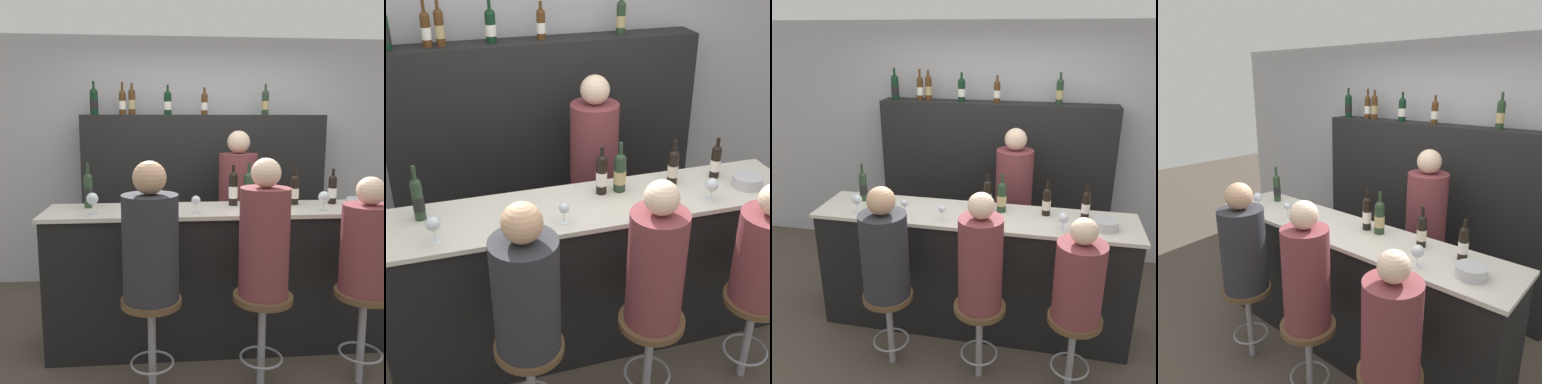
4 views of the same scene
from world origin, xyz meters
The scene contains 27 objects.
ground_plane centered at (0.00, 0.00, 0.00)m, with size 16.00×16.00×0.00m, color #4C4238.
wall_back centered at (0.00, 1.76, 1.30)m, with size 6.40×0.05×2.60m.
bar_counter centered at (0.00, 0.26, 0.54)m, with size 2.64×0.57×1.08m.
back_bar_cabinet centered at (0.00, 1.54, 0.90)m, with size 2.47×0.28×1.79m.
wine_bottle_counter_0 centered at (-1.01, 0.37, 1.21)m, with size 0.07×0.07×0.34m.
wine_bottle_counter_1 centered at (0.09, 0.37, 1.21)m, with size 0.07×0.07×0.32m.
wine_bottle_counter_2 centered at (0.22, 0.37, 1.21)m, with size 0.08×0.08×0.33m.
wine_bottle_counter_3 centered at (0.58, 0.37, 1.20)m, with size 0.07×0.07×0.30m.
wine_bottle_counter_4 centered at (0.89, 0.37, 1.19)m, with size 0.07×0.07×0.28m.
wine_bottle_backbar_0 centered at (-1.10, 1.54, 1.93)m, with size 0.08×0.08×0.33m.
wine_bottle_backbar_1 centered at (-0.82, 1.54, 1.92)m, with size 0.07×0.07×0.32m.
wine_bottle_backbar_2 centered at (-0.73, 1.54, 1.93)m, with size 0.07×0.07×0.31m.
wine_bottle_backbar_3 centered at (-0.37, 1.54, 1.92)m, with size 0.08×0.08×0.30m.
wine_bottle_backbar_4 centered at (0.00, 1.54, 1.91)m, with size 0.07×0.07×0.27m.
wine_bottle_backbar_5 centered at (0.63, 1.54, 1.92)m, with size 0.07×0.07×0.31m.
wine_glass_0 centered at (-0.94, 0.10, 1.19)m, with size 0.08×0.08×0.16m.
wine_glass_1 centered at (-0.53, 0.10, 1.19)m, with size 0.06×0.06×0.15m.
wine_glass_2 centered at (-0.22, 0.10, 1.17)m, with size 0.06×0.06×0.13m.
wine_glass_3 centered at (0.71, 0.10, 1.18)m, with size 0.08×0.08×0.15m.
metal_bowl centered at (1.03, 0.20, 1.11)m, with size 0.19×0.19×0.07m.
bar_stool_left centered at (-0.54, -0.34, 0.50)m, with size 0.38×0.38×0.64m.
guest_seated_left centered at (-0.54, -0.34, 1.01)m, with size 0.34×0.34×0.85m.
bar_stool_middle centered at (0.16, -0.34, 0.50)m, with size 0.38×0.38×0.64m.
guest_seated_middle centered at (0.16, -0.34, 1.02)m, with size 0.31×0.31×0.86m.
bar_stool_right centered at (0.83, -0.34, 0.50)m, with size 0.38×0.38×0.64m.
guest_seated_right centered at (0.83, -0.34, 0.95)m, with size 0.33×0.33×0.74m.
bartender centered at (0.26, 1.02, 0.76)m, with size 0.35×0.35×1.64m.
Camera 3 is at (0.58, -2.90, 2.49)m, focal length 40.00 mm.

